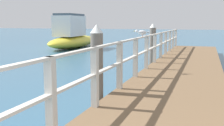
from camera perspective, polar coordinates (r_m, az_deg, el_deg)
pier_deck at (r=10.21m, az=14.66°, el=-2.00°), size 2.58×18.47×0.43m
pier_railing at (r=10.25m, az=8.07°, el=3.35°), size 0.12×16.99×1.14m
dock_piling_near at (r=6.23m, az=-3.15°, el=-0.96°), size 0.29×0.29×1.98m
dock_piling_far at (r=12.61m, az=8.42°, el=3.73°), size 0.29×0.29×1.98m
seagull_foreground at (r=8.77m, az=6.22°, el=6.35°), size 0.46×0.24×0.21m
boat_0 at (r=22.17m, az=-8.16°, el=5.45°), size 2.74×7.72×2.67m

